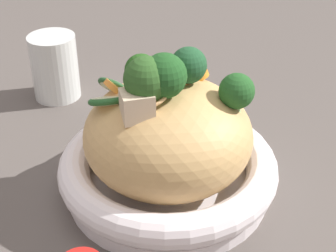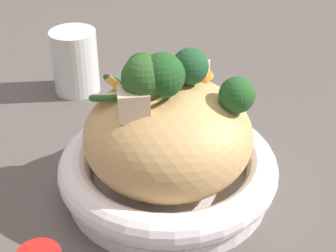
% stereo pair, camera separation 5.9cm
% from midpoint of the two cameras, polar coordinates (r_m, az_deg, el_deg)
% --- Properties ---
extents(ground_plane, '(3.00, 3.00, 0.00)m').
position_cam_midpoint_polar(ground_plane, '(0.64, 2.64, -7.10)').
color(ground_plane, '#58504B').
extents(serving_bowl, '(0.26, 0.26, 0.06)m').
position_cam_midpoint_polar(serving_bowl, '(0.63, 2.70, -5.07)').
color(serving_bowl, white).
rests_on(serving_bowl, ground_plane).
extents(noodle_heap, '(0.20, 0.20, 0.14)m').
position_cam_midpoint_polar(noodle_heap, '(0.59, 2.83, -1.10)').
color(noodle_heap, tan).
rests_on(noodle_heap, serving_bowl).
extents(broccoli_florets, '(0.16, 0.11, 0.08)m').
position_cam_midpoint_polar(broccoli_florets, '(0.55, 3.42, 5.22)').
color(broccoli_florets, '#A1BF74').
rests_on(broccoli_florets, serving_bowl).
extents(carrot_coins, '(0.12, 0.08, 0.04)m').
position_cam_midpoint_polar(carrot_coins, '(0.59, 1.78, 4.86)').
color(carrot_coins, orange).
rests_on(carrot_coins, serving_bowl).
extents(zucchini_slices, '(0.11, 0.11, 0.05)m').
position_cam_midpoint_polar(zucchini_slices, '(0.59, -1.55, 4.32)').
color(zucchini_slices, beige).
rests_on(zucchini_slices, serving_bowl).
extents(chicken_chunks, '(0.08, 0.14, 0.04)m').
position_cam_midpoint_polar(chicken_chunks, '(0.57, 2.24, 4.40)').
color(chicken_chunks, beige).
rests_on(chicken_chunks, serving_bowl).
extents(drinking_glass, '(0.07, 0.07, 0.10)m').
position_cam_midpoint_polar(drinking_glass, '(0.84, -8.31, 7.06)').
color(drinking_glass, silver).
rests_on(drinking_glass, ground_plane).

